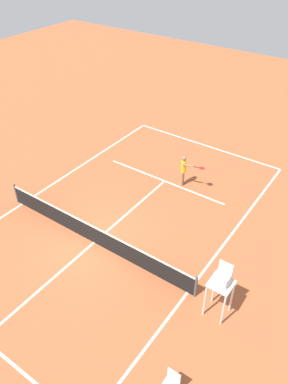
{
  "coord_description": "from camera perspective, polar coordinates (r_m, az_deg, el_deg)",
  "views": [
    {
      "loc": [
        -8.71,
        8.58,
        11.73
      ],
      "look_at": [
        -0.28,
        -3.4,
        0.8
      ],
      "focal_mm": 35.55,
      "sensor_mm": 36.0,
      "label": 1
    }
  ],
  "objects": [
    {
      "name": "umpire_chair",
      "position": [
        13.44,
        11.55,
        -13.19
      ],
      "size": [
        0.8,
        0.8,
        2.41
      ],
      "color": "silver",
      "rests_on": "ground"
    },
    {
      "name": "courtside_chair_near",
      "position": [
        12.54,
        4.1,
        -26.66
      ],
      "size": [
        0.44,
        0.46,
        0.95
      ],
      "color": "#262626",
      "rests_on": "ground"
    },
    {
      "name": "player_serving",
      "position": [
        19.66,
        6.07,
        3.57
      ],
      "size": [
        1.33,
        0.45,
        1.74
      ],
      "rotation": [
        0.0,
        0.0,
        1.81
      ],
      "color": "#9E704C",
      "rests_on": "ground"
    },
    {
      "name": "tennis_ball",
      "position": [
        18.63,
        -1.45,
        -2.16
      ],
      "size": [
        0.07,
        0.07,
        0.07
      ],
      "primitive_type": "sphere",
      "color": "#CCE033",
      "rests_on": "ground"
    },
    {
      "name": "court_lines",
      "position": [
        16.94,
        -7.48,
        -7.48
      ],
      "size": [
        9.52,
        20.92,
        0.01
      ],
      "color": "white",
      "rests_on": "ground"
    },
    {
      "name": "ground_plane",
      "position": [
        16.94,
        -7.48,
        -7.49
      ],
      "size": [
        60.0,
        60.0,
        0.0
      ],
      "primitive_type": "plane",
      "color": "#AD5933"
    },
    {
      "name": "tennis_net",
      "position": [
        16.6,
        -7.61,
        -6.26
      ],
      "size": [
        10.12,
        0.1,
        1.07
      ],
      "color": "#4C4C51",
      "rests_on": "ground"
    }
  ]
}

